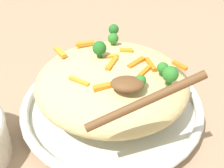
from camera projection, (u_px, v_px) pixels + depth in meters
The scene contains 21 objects.
ground_plane at pixel (112, 112), 0.57m from camera, with size 2.40×2.40×0.00m, color #9E7F60.
serving_bowl at pixel (112, 105), 0.56m from camera, with size 0.38×0.38×0.04m.
pasta_mound at pixel (112, 82), 0.52m from camera, with size 0.31×0.29×0.10m, color #D1BA7A.
carrot_piece_0 at pixel (110, 63), 0.49m from camera, with size 0.04×0.01×0.01m, color orange.
carrot_piece_1 at pixel (150, 64), 0.49m from camera, with size 0.04×0.01×0.01m, color orange.
carrot_piece_2 at pixel (85, 44), 0.56m from camera, with size 0.04×0.01×0.01m, color orange.
carrot_piece_3 at pixel (180, 67), 0.49m from camera, with size 0.03×0.01×0.01m, color orange.
carrot_piece_4 at pixel (126, 51), 0.53m from camera, with size 0.03×0.01×0.01m, color orange.
carrot_piece_5 at pixel (115, 56), 0.51m from camera, with size 0.02×0.01×0.01m, color orange.
carrot_piece_6 at pixel (146, 70), 0.47m from camera, with size 0.04×0.01×0.01m, color orange.
carrot_piece_7 at pixel (136, 63), 0.49m from camera, with size 0.04×0.01×0.01m, color orange.
carrot_piece_8 at pixel (103, 87), 0.44m from camera, with size 0.03×0.01×0.01m, color orange.
carrot_piece_9 at pixel (60, 52), 0.53m from camera, with size 0.04×0.01×0.01m, color orange.
carrot_piece_10 at pixel (79, 81), 0.45m from camera, with size 0.04×0.01×0.01m, color orange.
broccoli_floret_0 at pixel (99, 49), 0.50m from camera, with size 0.03×0.03×0.03m.
broccoli_floret_1 at pixel (140, 81), 0.44m from camera, with size 0.02×0.02×0.02m.
broccoli_floret_2 at pixel (114, 39), 0.55m from camera, with size 0.02×0.02×0.03m.
broccoli_floret_3 at pixel (115, 30), 0.58m from camera, with size 0.02×0.02×0.03m.
broccoli_floret_4 at pixel (170, 74), 0.44m from camera, with size 0.03×0.03×0.04m.
broccoli_floret_5 at pixel (163, 68), 0.46m from camera, with size 0.02×0.02×0.03m.
serving_spoon at pixel (133, 90), 0.40m from camera, with size 0.16×0.13×0.08m.
Camera 1 is at (0.01, -0.41, 0.40)m, focal length 41.89 mm.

